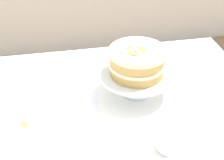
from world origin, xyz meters
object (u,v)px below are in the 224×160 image
object	(u,v)px
layer_cake	(137,62)
dining_table	(96,134)
cake_stand	(136,77)
teacup	(167,145)

from	to	relation	value
layer_cake	dining_table	bearing A→B (deg)	-149.95
cake_stand	layer_cake	size ratio (longest dim) A/B	1.31
dining_table	layer_cake	size ratio (longest dim) A/B	6.33
layer_cake	teacup	xyz separation A→B (m)	(0.02, -0.33, -0.13)
dining_table	layer_cake	world-z (taller)	layer_cake
layer_cake	teacup	world-z (taller)	layer_cake
dining_table	teacup	size ratio (longest dim) A/B	12.15
dining_table	teacup	xyz separation A→B (m)	(0.21, -0.23, 0.12)
layer_cake	teacup	distance (m)	0.36
cake_stand	layer_cake	bearing A→B (deg)	-136.17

